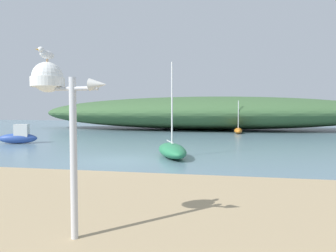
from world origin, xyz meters
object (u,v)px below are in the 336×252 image
at_px(mast_structure, 55,92).
at_px(seagull_on_radar, 46,54).
at_px(sailboat_inner_mooring, 238,130).
at_px(sailboat_centre_water, 172,150).
at_px(motorboat_far_right, 19,136).

bearing_deg(mast_structure, seagull_on_radar, -173.78).
distance_m(mast_structure, sailboat_inner_mooring, 28.92).
xyz_separation_m(sailboat_inner_mooring, sailboat_centre_water, (-3.99, -17.88, 0.05)).
bearing_deg(mast_structure, sailboat_centre_water, 89.39).
relative_size(mast_structure, sailboat_inner_mooring, 0.86).
xyz_separation_m(mast_structure, sailboat_inner_mooring, (4.10, 28.53, -2.37)).
bearing_deg(sailboat_inner_mooring, motorboat_far_right, -140.57).
height_order(mast_structure, sailboat_inner_mooring, sailboat_inner_mooring).
height_order(seagull_on_radar, sailboat_centre_water, sailboat_centre_water).
bearing_deg(seagull_on_radar, sailboat_inner_mooring, 81.55).
distance_m(motorboat_far_right, sailboat_centre_water, 13.07).
xyz_separation_m(seagull_on_radar, sailboat_centre_water, (0.25, 10.66, -2.96)).
xyz_separation_m(mast_structure, seagull_on_radar, (-0.14, -0.02, 0.64)).
bearing_deg(sailboat_inner_mooring, mast_structure, -98.18).
bearing_deg(motorboat_far_right, mast_structure, -51.30).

